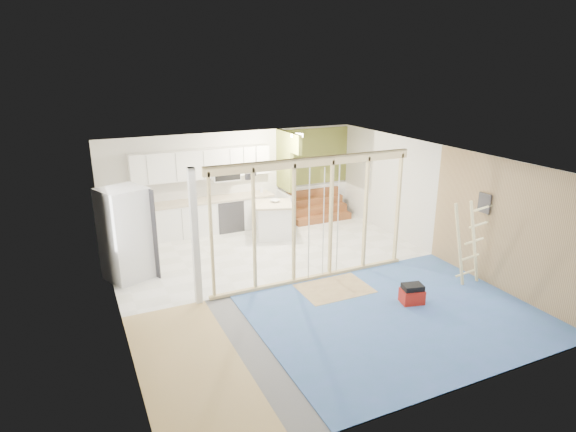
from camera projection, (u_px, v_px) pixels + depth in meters
name	position (u px, v px, depth m)	size (l,w,h in m)	color
room	(299.00, 223.00, 9.53)	(7.01, 8.01, 2.61)	slate
floor_overlays	(301.00, 280.00, 10.00)	(7.00, 8.00, 0.03)	white
stud_frame	(289.00, 211.00, 9.36)	(4.66, 0.14, 2.60)	beige
base_cabinets	(182.00, 224.00, 12.04)	(4.45, 2.24, 0.93)	white
upper_cabinets	(204.00, 165.00, 12.32)	(3.60, 0.41, 0.85)	white
green_partition	(307.00, 187.00, 13.61)	(2.25, 1.51, 2.60)	olive
pot_rack	(250.00, 171.00, 10.82)	(0.52, 0.52, 0.72)	black
sheathing_panel	(508.00, 228.00, 9.20)	(0.02, 4.00, 2.60)	tan
electrical_panel	(484.00, 203.00, 9.59)	(0.04, 0.30, 0.40)	#3A3A3F
ceiling_light	(297.00, 135.00, 12.30)	(0.32, 0.32, 0.08)	#FFEABF
fridge	(126.00, 234.00, 9.84)	(1.12, 1.08, 1.95)	silver
island	(274.00, 220.00, 12.36)	(1.17, 1.17, 0.91)	white
bowl	(275.00, 201.00, 12.32)	(0.25, 0.25, 0.06)	white
soap_bottle_a	(146.00, 200.00, 11.80)	(0.13, 0.13, 0.33)	#9DA2AF
soap_bottle_b	(261.00, 189.00, 13.15)	(0.08, 0.08, 0.17)	white
toolbox	(412.00, 294.00, 9.00)	(0.47, 0.40, 0.39)	#B01B10
ladder	(469.00, 243.00, 9.56)	(0.95, 0.11, 1.76)	#F1E093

